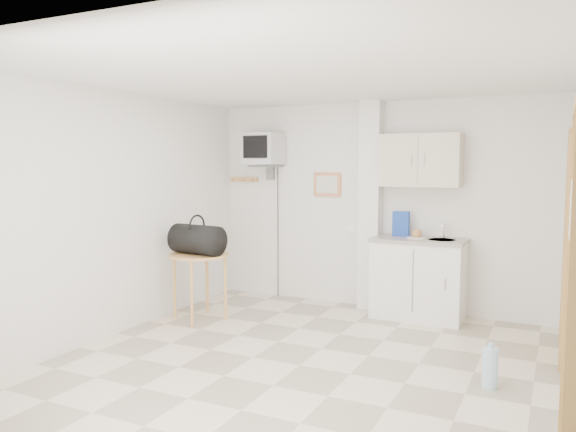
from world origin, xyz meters
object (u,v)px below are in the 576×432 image
at_px(crt_television, 263,150).
at_px(round_table, 199,262).
at_px(duffel_bag, 197,239).
at_px(water_bottle, 490,368).

bearing_deg(crt_television, round_table, -98.42).
relative_size(round_table, duffel_bag, 1.18).
distance_m(round_table, water_bottle, 3.28).
distance_m(round_table, duffel_bag, 0.27).
bearing_deg(water_bottle, duffel_bag, 169.74).
xyz_separation_m(round_table, duffel_bag, (0.01, -0.04, 0.27)).
xyz_separation_m(crt_television, water_bottle, (3.01, -1.82, -1.77)).
distance_m(duffel_bag, water_bottle, 3.32).
bearing_deg(round_table, water_bottle, -11.01).
bearing_deg(duffel_bag, round_table, 106.19).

